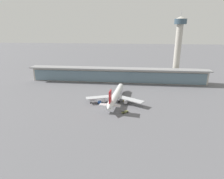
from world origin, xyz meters
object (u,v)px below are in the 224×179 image
service_truck_mid_apron_olive (125,112)px  control_tower (178,45)px  airliner_on_stand (116,96)px  service_truck_near_nose_blue (95,101)px  service_truck_under_wing_yellow (130,100)px

service_truck_mid_apron_olive → control_tower: 107.26m
airliner_on_stand → control_tower: control_tower is taller
service_truck_near_nose_blue → service_truck_under_wing_yellow: same height
service_truck_mid_apron_olive → airliner_on_stand: bearing=111.4°
airliner_on_stand → service_truck_under_wing_yellow: airliner_on_stand is taller
service_truck_under_wing_yellow → control_tower: size_ratio=0.13×
service_truck_near_nose_blue → service_truck_mid_apron_olive: bearing=-32.4°
control_tower → service_truck_mid_apron_olive: bearing=-119.4°
service_truck_mid_apron_olive → control_tower: size_ratio=0.08×
service_truck_under_wing_yellow → control_tower: bearing=55.8°
service_truck_near_nose_blue → service_truck_mid_apron_olive: size_ratio=1.50×
service_truck_mid_apron_olive → control_tower: (49.26, 87.60, 37.48)m
airliner_on_stand → service_truck_mid_apron_olive: (7.87, -20.04, -4.01)m
service_truck_near_nose_blue → service_truck_mid_apron_olive: (23.25, -14.73, -0.90)m
service_truck_mid_apron_olive → control_tower: control_tower is taller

